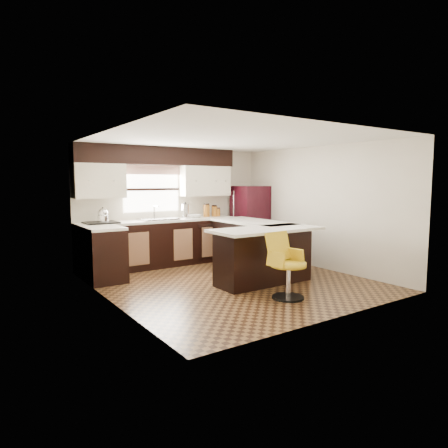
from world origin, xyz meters
TOP-DOWN VIEW (x-y plane):
  - floor at (0.00, 0.00)m, footprint 4.40×4.40m
  - ceiling at (0.00, 0.00)m, footprint 4.40×4.40m
  - wall_back at (0.00, 2.20)m, footprint 4.40×0.00m
  - wall_front at (0.00, -2.20)m, footprint 4.40×0.00m
  - wall_left at (-2.10, 0.00)m, footprint 0.00×4.40m
  - wall_right at (2.10, 0.00)m, footprint 0.00×4.40m
  - base_cab_back at (-0.45, 1.90)m, footprint 3.30×0.60m
  - base_cab_left at (-1.80, 1.25)m, footprint 0.60×0.70m
  - counter_back at (-0.45, 1.90)m, footprint 3.30×0.60m
  - counter_left at (-1.80, 1.25)m, footprint 0.60×0.70m
  - soffit at (-0.40, 2.03)m, footprint 3.40×0.35m
  - upper_cab_left at (-1.62, 2.03)m, footprint 0.94×0.35m
  - upper_cab_right at (0.68, 2.03)m, footprint 1.14×0.35m
  - window_pane at (-0.50, 2.18)m, footprint 1.20×0.02m
  - valance at (-0.50, 2.14)m, footprint 1.30×0.06m
  - sink at (-0.50, 1.88)m, footprint 0.75×0.45m
  - dishwasher at (0.55, 1.61)m, footprint 0.58×0.03m
  - cooktop at (-1.65, 1.88)m, footprint 0.58×0.50m
  - peninsula_long at (0.90, 0.62)m, footprint 0.60×1.95m
  - peninsula_return at (0.38, -0.35)m, footprint 1.65×0.60m
  - counter_pen_long at (0.95, 0.62)m, footprint 0.84×1.95m
  - counter_pen_return at (0.35, -0.44)m, footprint 1.89×0.84m
  - refrigerator at (1.73, 1.77)m, footprint 0.69×0.66m
  - bar_chair at (0.10, -1.24)m, footprint 0.59×0.59m
  - kettle at (-1.61, 1.88)m, footprint 0.20×0.20m
  - percolator at (0.12, 1.90)m, footprint 0.15×0.15m
  - mixing_bowl at (0.35, 1.90)m, footprint 0.29×0.29m
  - canister_large at (0.66, 1.92)m, footprint 0.14×0.14m
  - canister_med at (0.86, 1.92)m, footprint 0.12×0.12m
  - canister_small at (0.94, 1.92)m, footprint 0.12×0.12m

SIDE VIEW (x-z plane):
  - floor at x=0.00m, z-range 0.00..0.00m
  - dishwasher at x=0.55m, z-range 0.04..0.82m
  - base_cab_back at x=-0.45m, z-range 0.00..0.90m
  - base_cab_left at x=-1.80m, z-range 0.00..0.90m
  - peninsula_long at x=0.90m, z-range 0.00..0.90m
  - peninsula_return at x=0.38m, z-range 0.00..0.90m
  - bar_chair at x=0.10m, z-range 0.00..0.97m
  - refrigerator at x=1.73m, z-range 0.00..1.61m
  - counter_back at x=-0.45m, z-range 0.90..0.94m
  - counter_left at x=-1.80m, z-range 0.90..0.94m
  - counter_pen_long at x=0.95m, z-range 0.90..0.94m
  - counter_pen_return at x=0.35m, z-range 0.90..0.94m
  - cooktop at x=-1.65m, z-range 0.94..0.97m
  - sink at x=-0.50m, z-range 0.95..0.98m
  - mixing_bowl at x=0.35m, z-range 0.95..1.01m
  - canister_small at x=0.94m, z-range 0.95..1.11m
  - canister_med at x=0.86m, z-range 0.95..1.17m
  - canister_large at x=0.66m, z-range 0.95..1.20m
  - percolator at x=0.12m, z-range 0.94..1.24m
  - kettle at x=-1.61m, z-range 0.97..1.24m
  - wall_back at x=0.00m, z-range -1.00..3.40m
  - wall_front at x=0.00m, z-range -1.00..3.40m
  - wall_left at x=-2.10m, z-range -1.00..3.40m
  - wall_right at x=2.10m, z-range -1.00..3.40m
  - window_pane at x=-0.50m, z-range 1.10..2.00m
  - upper_cab_left at x=-1.62m, z-range 1.40..2.04m
  - upper_cab_right at x=0.68m, z-range 1.40..2.04m
  - valance at x=-0.50m, z-range 1.85..2.03m
  - soffit at x=-0.40m, z-range 2.04..2.40m
  - ceiling at x=0.00m, z-range 2.40..2.40m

